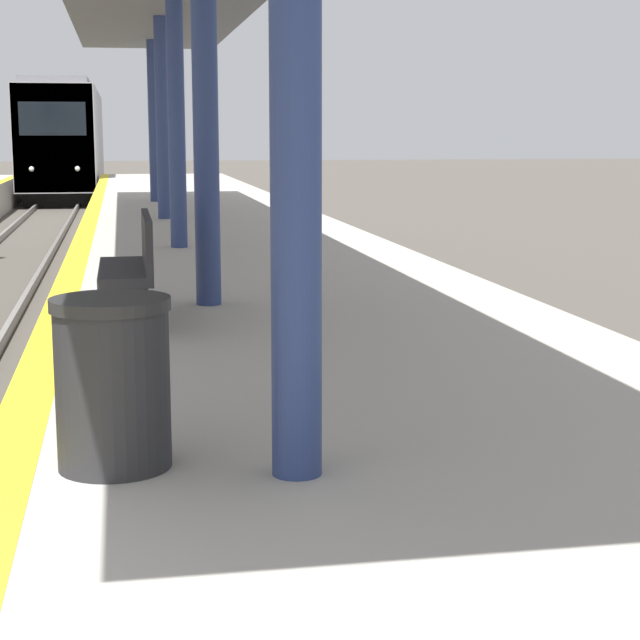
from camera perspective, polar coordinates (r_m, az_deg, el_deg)
The scene contains 3 objects.
train at distance 47.07m, azimuth -13.40°, elevation 9.33°, with size 2.80×17.92×4.57m.
trash_bin at distance 5.23m, azimuth -10.99°, elevation -3.30°, with size 0.57×0.57×0.83m.
bench at distance 9.22m, azimuth -9.95°, elevation 2.85°, with size 0.44×1.56×0.92m.
Camera 1 is at (2.25, -2.72, 2.64)m, focal length 60.00 mm.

